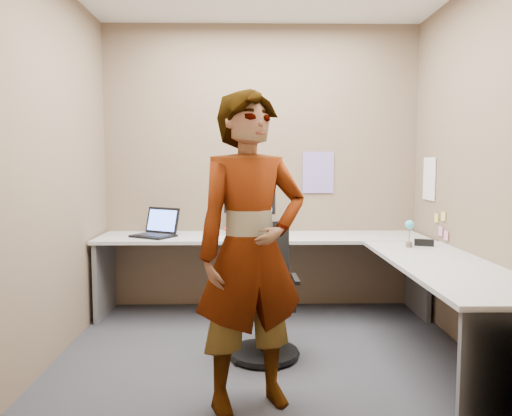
{
  "coord_description": "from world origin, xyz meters",
  "views": [
    {
      "loc": [
        -0.13,
        -3.52,
        1.4
      ],
      "look_at": [
        -0.07,
        0.25,
        1.05
      ],
      "focal_mm": 35.0,
      "sensor_mm": 36.0,
      "label": 1
    }
  ],
  "objects_px": {
    "desk": "(319,264)",
    "monitor": "(249,199)",
    "office_chair": "(263,303)",
    "person": "(251,251)"
  },
  "relations": [
    {
      "from": "desk",
      "to": "monitor",
      "type": "height_order",
      "value": "monitor"
    },
    {
      "from": "monitor",
      "to": "office_chair",
      "type": "distance_m",
      "value": 1.25
    },
    {
      "from": "desk",
      "to": "office_chair",
      "type": "bearing_deg",
      "value": -139.43
    },
    {
      "from": "monitor",
      "to": "person",
      "type": "relative_size",
      "value": 0.26
    },
    {
      "from": "office_chair",
      "to": "person",
      "type": "xyz_separation_m",
      "value": [
        -0.09,
        -0.75,
        0.51
      ]
    },
    {
      "from": "desk",
      "to": "person",
      "type": "xyz_separation_m",
      "value": [
        -0.55,
        -1.14,
        0.31
      ]
    },
    {
      "from": "desk",
      "to": "office_chair",
      "type": "height_order",
      "value": "office_chair"
    },
    {
      "from": "monitor",
      "to": "office_chair",
      "type": "xyz_separation_m",
      "value": [
        0.1,
        -1.04,
        -0.68
      ]
    },
    {
      "from": "desk",
      "to": "person",
      "type": "height_order",
      "value": "person"
    },
    {
      "from": "monitor",
      "to": "person",
      "type": "bearing_deg",
      "value": -72.82
    }
  ]
}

